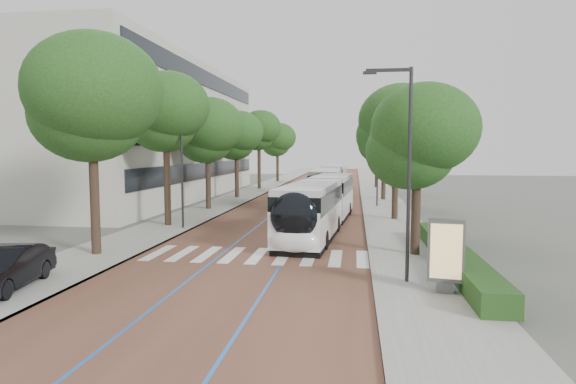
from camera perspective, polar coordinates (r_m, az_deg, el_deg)
name	(u,v)px	position (r m, az deg, el deg)	size (l,w,h in m)	color
ground	(249,261)	(22.45, -4.67, -8.12)	(160.00, 160.00, 0.00)	#51544C
road	(317,190)	(61.73, 3.42, 0.27)	(11.00, 140.00, 0.02)	brown
sidewalk_left	(259,189)	(62.76, -3.42, 0.40)	(4.00, 140.00, 0.12)	gray
sidewalk_right	(376,190)	(61.60, 10.39, 0.24)	(4.00, 140.00, 0.12)	gray
kerb_left	(274,189)	(62.41, -1.71, 0.38)	(0.20, 140.00, 0.14)	gray
kerb_right	(361,190)	(61.55, 8.63, 0.26)	(0.20, 140.00, 0.14)	gray
zebra_crossing	(257,256)	(23.36, -3.65, -7.53)	(10.55, 3.60, 0.01)	silver
lane_line_left	(304,189)	(61.88, 1.94, 0.30)	(0.12, 126.00, 0.01)	#225AAE
lane_line_right	(329,190)	(61.63, 4.90, 0.27)	(0.12, 126.00, 0.01)	#225AAE
office_building	(128,132)	(55.01, -18.41, 6.74)	(18.11, 40.00, 14.00)	#ADAAA0
hedge	(454,256)	(22.24, 19.05, -7.13)	(1.20, 14.00, 0.80)	#183B14
streetlight_near	(404,157)	(18.43, 13.64, 4.02)	(1.82, 0.20, 8.00)	#29292B
streetlight_far	(376,153)	(43.38, 10.35, 4.56)	(1.82, 0.20, 8.00)	#29292B
lamp_post_left	(182,165)	(31.31, -12.47, 3.11)	(0.14, 0.14, 8.00)	#29292B
trees_left	(222,131)	(45.64, -7.79, 7.21)	(6.28, 60.85, 9.93)	black
trees_right	(390,136)	(41.99, 11.95, 6.50)	(6.01, 46.87, 9.19)	black
lead_bus	(321,204)	(30.73, 3.89, -1.48)	(3.93, 18.53, 3.20)	black
bus_queued_0	(326,186)	(46.81, 4.55, 0.74)	(2.64, 12.42, 3.20)	white
bus_queued_1	(334,178)	(59.83, 5.50, 1.66)	(2.78, 12.45, 3.20)	white
ad_panel	(446,254)	(17.74, 18.19, -7.01)	(1.28, 0.55, 2.58)	#59595B
parked_car	(5,268)	(20.10, -30.51, -7.80)	(1.60, 4.60, 1.51)	black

